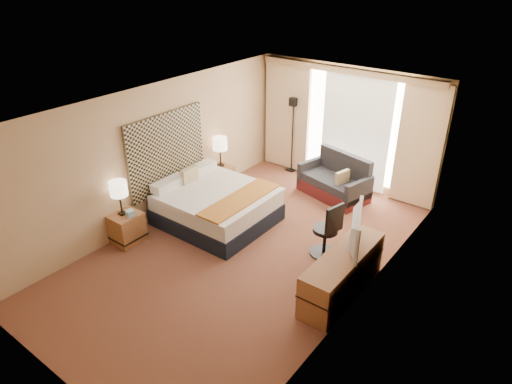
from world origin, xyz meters
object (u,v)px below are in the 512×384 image
Objects in this scene: nightstand_left at (127,228)px; media_dresser at (343,273)px; bed at (217,206)px; lamp_right at (220,144)px; television at (351,228)px; loveseat at (335,183)px; lamp_left at (119,189)px; floor_lamp at (293,120)px; desk_chair at (328,233)px; nightstand_right at (220,179)px.

media_dresser is (3.70, 1.05, 0.07)m from nightstand_left.
lamp_right is at bearing 127.41° from bed.
television reaches higher than bed.
lamp_right is (-2.12, -1.24, 0.75)m from loveseat.
lamp_left is at bearing -154.31° from nightstand_left.
floor_lamp is at bearing 81.18° from lamp_left.
desk_chair reaches higher than bed.
floor_lamp is 2.78× the size of lamp_left.
nightstand_left and nightstand_right have the same top height.
bed reaches higher than loveseat.
bed reaches higher than nightstand_left.
floor_lamp is 3.61m from desk_chair.
floor_lamp reaches higher than desk_chair.
media_dresser is 2.92m from bed.
loveseat is at bearing 61.27° from nightstand_left.
media_dresser is 1.12× the size of loveseat.
desk_chair reaches higher than media_dresser.
nightstand_right is 2.47m from loveseat.
bed reaches higher than nightstand_right.
media_dresser reaches higher than nightstand_left.
floor_lamp is at bearing 132.90° from media_dresser.
nightstand_left is 0.84× the size of lamp_right.
media_dresser is at bearing -22.26° from lamp_right.
lamp_left is (-3.74, -1.07, 0.69)m from media_dresser.
lamp_left is (-2.14, -3.84, 0.74)m from loveseat.
television is at bearing -3.67° from bed.
nightstand_left is 2.50m from nightstand_right.
television is at bearing 101.55° from media_dresser.
loveseat is at bearing -20.19° from floor_lamp.
lamp_right is 3.90m from television.
nightstand_left is at bearing -135.47° from desk_chair.
lamp_right is at bearing 47.44° from television.
lamp_right is at bearing 89.73° from lamp_left.
media_dresser is 3.20m from loveseat.
television is (2.84, -0.18, 0.65)m from bed.
television is (3.69, 1.32, -0.04)m from lamp_left.
nightstand_right is at bearing -179.21° from desk_chair.
television reaches higher than desk_chair.
media_dresser is at bearing -47.10° from floor_lamp.
television is at bearing -19.21° from lamp_right.
bed is at bearing 171.60° from media_dresser.
nightstand_left is 1.00× the size of nightstand_right.
loveseat is 2.57m from lamp_right.
bed is 1.21× the size of loveseat.
lamp_right is at bearing 90.72° from nightstand_left.
bed is at bearing -158.17° from desk_chair.
lamp_right is (-3.07, 0.80, 0.61)m from desk_chair.
lamp_right is at bearing -135.17° from loveseat.
nightstand_left is at bearing 25.69° from lamp_left.
nightstand_left is at bearing -118.73° from bed.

